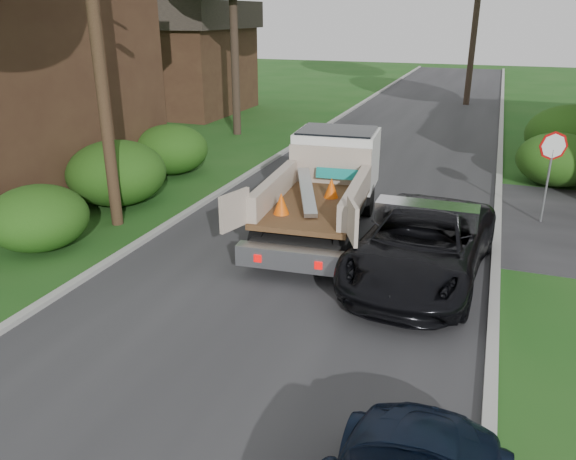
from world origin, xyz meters
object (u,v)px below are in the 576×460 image
at_px(utility_pole, 94,18).
at_px(flatbed_truck, 328,177).
at_px(house_left_far, 176,56).
at_px(black_pickup, 422,244).
at_px(stop_sign, 551,158).

height_order(utility_pole, flatbed_truck, utility_pole).
bearing_deg(house_left_far, utility_pole, -64.77).
bearing_deg(black_pickup, utility_pole, -178.13).
xyz_separation_m(stop_sign, house_left_far, (-18.70, 13.00, 1.27)).
height_order(stop_sign, black_pickup, stop_sign).
bearing_deg(house_left_far, flatbed_truck, -48.44).
bearing_deg(utility_pole, house_left_far, 115.23).
relative_size(utility_pole, house_left_far, 1.32).
height_order(house_left_far, flatbed_truck, house_left_far).
bearing_deg(stop_sign, flatbed_truck, -160.31).
xyz_separation_m(stop_sign, black_pickup, (-2.64, -4.50, -1.03)).
relative_size(stop_sign, utility_pole, 0.25).
bearing_deg(flatbed_truck, black_pickup, -46.56).
bearing_deg(flatbed_truck, stop_sign, 15.38).
bearing_deg(black_pickup, stop_sign, 64.92).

